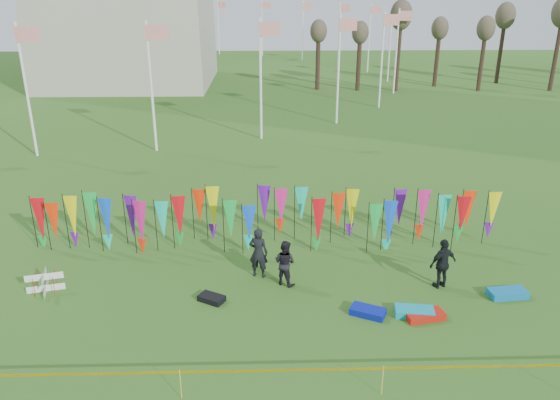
{
  "coord_description": "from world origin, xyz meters",
  "views": [
    {
      "loc": [
        0.23,
        -13.18,
        9.83
      ],
      "look_at": [
        0.78,
        6.0,
        2.33
      ],
      "focal_mm": 35.0,
      "sensor_mm": 36.0,
      "label": 1
    }
  ],
  "objects_px": {
    "kite_bag_red": "(425,315)",
    "kite_bag_black": "(212,298)",
    "kite_bag_teal": "(508,293)",
    "person_mid": "(285,263)",
    "kite_bag_blue": "(368,312)",
    "person_left": "(258,253)",
    "box_kite": "(45,283)",
    "kite_bag_turquoise": "(414,312)",
    "person_right": "(443,264)"
  },
  "relations": [
    {
      "from": "kite_bag_red",
      "to": "kite_bag_black",
      "type": "height_order",
      "value": "kite_bag_red"
    },
    {
      "from": "kite_bag_teal",
      "to": "kite_bag_black",
      "type": "bearing_deg",
      "value": 179.97
    },
    {
      "from": "person_mid",
      "to": "kite_bag_red",
      "type": "height_order",
      "value": "person_mid"
    },
    {
      "from": "kite_bag_blue",
      "to": "kite_bag_black",
      "type": "relative_size",
      "value": 1.27
    },
    {
      "from": "person_left",
      "to": "kite_bag_blue",
      "type": "bearing_deg",
      "value": 157.7
    },
    {
      "from": "person_left",
      "to": "kite_bag_blue",
      "type": "relative_size",
      "value": 1.74
    },
    {
      "from": "box_kite",
      "to": "kite_bag_red",
      "type": "relative_size",
      "value": 0.57
    },
    {
      "from": "kite_bag_black",
      "to": "kite_bag_turquoise",
      "type": "bearing_deg",
      "value": -9.06
    },
    {
      "from": "kite_bag_teal",
      "to": "kite_bag_blue",
      "type": "bearing_deg",
      "value": -168.94
    },
    {
      "from": "person_mid",
      "to": "box_kite",
      "type": "bearing_deg",
      "value": 36.64
    },
    {
      "from": "person_left",
      "to": "box_kite",
      "type": "bearing_deg",
      "value": 21.36
    },
    {
      "from": "person_mid",
      "to": "person_right",
      "type": "xyz_separation_m",
      "value": [
        5.46,
        -0.38,
        0.08
      ]
    },
    {
      "from": "box_kite",
      "to": "kite_bag_black",
      "type": "xyz_separation_m",
      "value": [
        5.77,
        -0.77,
        -0.26
      ]
    },
    {
      "from": "person_left",
      "to": "person_right",
      "type": "height_order",
      "value": "person_left"
    },
    {
      "from": "kite_bag_turquoise",
      "to": "kite_bag_red",
      "type": "distance_m",
      "value": 0.34
    },
    {
      "from": "box_kite",
      "to": "kite_bag_blue",
      "type": "relative_size",
      "value": 0.65
    },
    {
      "from": "person_left",
      "to": "kite_bag_black",
      "type": "xyz_separation_m",
      "value": [
        -1.57,
        -1.66,
        -0.85
      ]
    },
    {
      "from": "kite_bag_turquoise",
      "to": "kite_bag_red",
      "type": "relative_size",
      "value": 0.99
    },
    {
      "from": "person_left",
      "to": "person_right",
      "type": "bearing_deg",
      "value": -174.03
    },
    {
      "from": "kite_bag_black",
      "to": "kite_bag_red",
      "type": "bearing_deg",
      "value": -10.23
    },
    {
      "from": "box_kite",
      "to": "person_right",
      "type": "xyz_separation_m",
      "value": [
        13.73,
        -0.06,
        0.56
      ]
    },
    {
      "from": "person_left",
      "to": "kite_bag_red",
      "type": "distance_m",
      "value": 6.09
    },
    {
      "from": "kite_bag_blue",
      "to": "person_mid",
      "type": "bearing_deg",
      "value": 141.62
    },
    {
      "from": "person_mid",
      "to": "kite_bag_black",
      "type": "distance_m",
      "value": 2.82
    },
    {
      "from": "box_kite",
      "to": "kite_bag_red",
      "type": "bearing_deg",
      "value": -9.03
    },
    {
      "from": "kite_bag_teal",
      "to": "kite_bag_red",
      "type": "bearing_deg",
      "value": -158.82
    },
    {
      "from": "person_left",
      "to": "kite_bag_teal",
      "type": "distance_m",
      "value": 8.68
    },
    {
      "from": "box_kite",
      "to": "kite_bag_red",
      "type": "height_order",
      "value": "box_kite"
    },
    {
      "from": "kite_bag_blue",
      "to": "kite_bag_red",
      "type": "xyz_separation_m",
      "value": [
        1.77,
        -0.27,
        -0.0
      ]
    },
    {
      "from": "kite_bag_blue",
      "to": "kite_bag_black",
      "type": "distance_m",
      "value": 5.19
    },
    {
      "from": "box_kite",
      "to": "person_left",
      "type": "xyz_separation_m",
      "value": [
        7.34,
        0.89,
        0.59
      ]
    },
    {
      "from": "kite_bag_teal",
      "to": "person_left",
      "type": "bearing_deg",
      "value": 168.89
    },
    {
      "from": "box_kite",
      "to": "kite_bag_turquoise",
      "type": "bearing_deg",
      "value": -8.37
    },
    {
      "from": "kite_bag_blue",
      "to": "kite_bag_red",
      "type": "relative_size",
      "value": 0.88
    },
    {
      "from": "person_mid",
      "to": "kite_bag_red",
      "type": "xyz_separation_m",
      "value": [
        4.36,
        -2.32,
        -0.72
      ]
    },
    {
      "from": "box_kite",
      "to": "kite_bag_black",
      "type": "relative_size",
      "value": 0.83
    },
    {
      "from": "person_mid",
      "to": "kite_bag_teal",
      "type": "xyz_separation_m",
      "value": [
        7.55,
        -1.09,
        -0.71
      ]
    },
    {
      "from": "person_left",
      "to": "kite_bag_teal",
      "type": "bearing_deg",
      "value": -176.67
    },
    {
      "from": "box_kite",
      "to": "person_right",
      "type": "distance_m",
      "value": 13.74
    },
    {
      "from": "kite_bag_red",
      "to": "kite_bag_black",
      "type": "bearing_deg",
      "value": 169.77
    },
    {
      "from": "kite_bag_red",
      "to": "person_mid",
      "type": "bearing_deg",
      "value": 151.96
    },
    {
      "from": "box_kite",
      "to": "kite_bag_teal",
      "type": "height_order",
      "value": "box_kite"
    },
    {
      "from": "person_mid",
      "to": "kite_bag_red",
      "type": "distance_m",
      "value": 5.0
    },
    {
      "from": "person_right",
      "to": "kite_bag_blue",
      "type": "xyz_separation_m",
      "value": [
        -2.86,
        -1.68,
        -0.8
      ]
    },
    {
      "from": "person_left",
      "to": "kite_bag_blue",
      "type": "xyz_separation_m",
      "value": [
        3.53,
        -2.63,
        -0.83
      ]
    },
    {
      "from": "person_mid",
      "to": "kite_bag_blue",
      "type": "bearing_deg",
      "value": 176.06
    },
    {
      "from": "kite_bag_red",
      "to": "kite_bag_teal",
      "type": "height_order",
      "value": "kite_bag_teal"
    },
    {
      "from": "kite_bag_turquoise",
      "to": "kite_bag_teal",
      "type": "bearing_deg",
      "value": 16.77
    },
    {
      "from": "kite_bag_blue",
      "to": "kite_bag_teal",
      "type": "xyz_separation_m",
      "value": [
        4.95,
        0.97,
        0.01
      ]
    },
    {
      "from": "kite_bag_turquoise",
      "to": "kite_bag_blue",
      "type": "relative_size",
      "value": 1.12
    }
  ]
}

